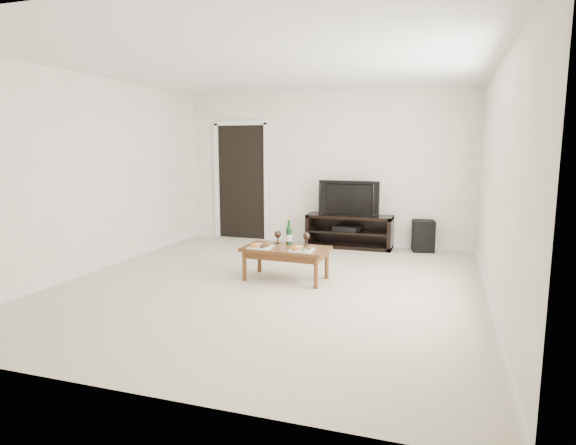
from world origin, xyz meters
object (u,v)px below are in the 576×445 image
Objects in this scene: subwoofer at (423,236)px; coffee_table at (286,264)px; television at (350,198)px; media_console at (349,231)px.

subwoofer is 2.78m from coffee_table.
subwoofer is at bearing 5.48° from television.
subwoofer is (1.19, 0.08, -0.59)m from television.
television is at bearing 180.00° from media_console.
coffee_table is (-0.38, -2.21, -0.07)m from media_console.
media_console is 1.41× the size of television.
television reaches higher than media_console.
television is at bearing 80.21° from coffee_table.
coffee_table is at bearing -99.79° from media_console.
television is 2.33m from coffee_table.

